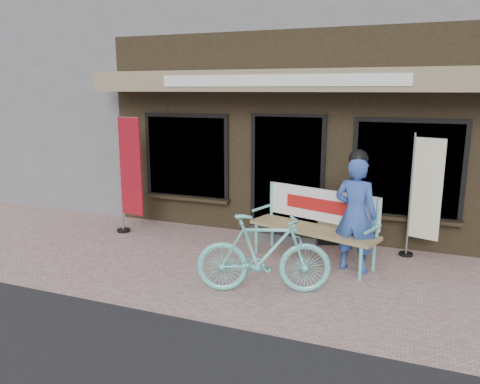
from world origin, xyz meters
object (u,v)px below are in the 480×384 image
at_px(bicycle, 264,254).
at_px(menu_stand, 329,219).
at_px(bench, 316,219).
at_px(person, 356,212).
at_px(nobori_cream, 424,196).
at_px(nobori_red, 129,173).

height_order(bicycle, menu_stand, bicycle).
height_order(bench, person, person).
height_order(person, nobori_cream, nobori_cream).
distance_m(nobori_red, menu_stand, 3.63).
height_order(bench, nobori_cream, nobori_cream).
relative_size(bench, person, 1.17).
xyz_separation_m(bench, nobori_cream, (1.52, 0.64, 0.37)).
bearing_deg(bench, nobori_cream, 40.27).
bearing_deg(person, bicycle, -119.20).
distance_m(bicycle, nobori_cream, 2.85).
bearing_deg(bench, bicycle, -86.89).
relative_size(bicycle, menu_stand, 1.95).
height_order(bench, nobori_red, nobori_red).
relative_size(person, nobori_cream, 0.91).
distance_m(bench, person, 0.71).
distance_m(bicycle, menu_stand, 2.26).
relative_size(bench, nobori_cream, 1.06).
bearing_deg(person, bench, 168.19).
distance_m(nobori_cream, menu_stand, 1.57).
height_order(nobori_red, nobori_cream, nobori_red).
height_order(person, nobori_red, nobori_red).
height_order(person, bicycle, person).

